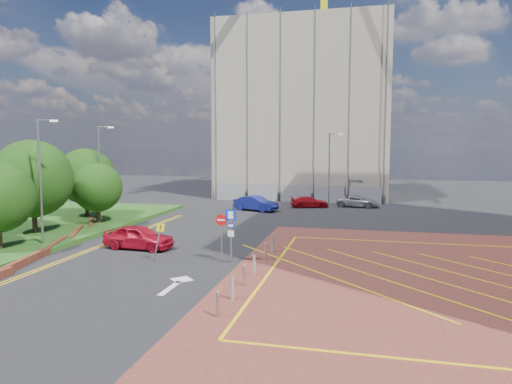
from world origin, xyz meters
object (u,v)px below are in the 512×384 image
(tree_c, at_px, (97,188))
(car_red_back, at_px, (309,202))
(lamp_back, at_px, (330,166))
(tree_d, at_px, (86,176))
(sign_cluster, at_px, (227,229))
(car_blue_back, at_px, (256,203))
(lamp_left_near, at_px, (41,176))
(tree_b, at_px, (33,179))
(car_red_left, at_px, (139,237))
(car_silver_back, at_px, (357,201))
(lamp_left_far, at_px, (100,168))
(warning_sign, at_px, (159,237))

(tree_c, distance_m, car_red_back, 22.14)
(lamp_back, bearing_deg, car_red_back, -127.56)
(tree_d, xyz_separation_m, sign_cluster, (16.80, -12.02, -1.92))
(lamp_back, bearing_deg, car_blue_back, -137.73)
(lamp_left_near, relative_size, lamp_back, 1.00)
(lamp_back, bearing_deg, tree_b, -130.41)
(car_red_left, xyz_separation_m, car_silver_back, (13.42, 23.85, -0.15))
(sign_cluster, bearing_deg, tree_b, 165.74)
(lamp_back, relative_size, car_silver_back, 1.80)
(tree_d, bearing_deg, tree_b, -82.87)
(car_red_left, distance_m, car_red_back, 23.86)
(tree_b, distance_m, car_blue_back, 21.16)
(tree_b, height_order, lamp_back, lamp_back)
(tree_b, bearing_deg, car_blue_back, 52.90)
(lamp_back, bearing_deg, lamp_left_far, -139.14)
(tree_c, distance_m, lamp_back, 25.19)
(tree_d, height_order, car_silver_back, tree_d)
(lamp_back, height_order, sign_cluster, lamp_back)
(tree_b, relative_size, lamp_left_far, 0.84)
(tree_c, relative_size, car_red_left, 1.08)
(tree_c, distance_m, lamp_left_far, 2.65)
(tree_b, distance_m, car_red_left, 10.02)
(car_red_left, relative_size, car_red_back, 1.12)
(lamp_left_far, xyz_separation_m, sign_cluster, (14.72, -11.02, -2.71))
(tree_d, height_order, lamp_left_near, lamp_left_near)
(car_blue_back, relative_size, car_red_back, 1.13)
(car_red_left, xyz_separation_m, car_red_back, (8.42, 22.32, -0.19))
(tree_d, bearing_deg, car_silver_back, 30.62)
(car_red_left, relative_size, car_blue_back, 0.99)
(warning_sign, bearing_deg, car_red_back, 77.25)
(tree_d, height_order, lamp_left_far, lamp_left_far)
(tree_d, xyz_separation_m, car_blue_back, (13.59, 8.64, -3.11))
(sign_cluster, relative_size, car_blue_back, 0.70)
(warning_sign, relative_size, car_silver_back, 0.51)
(lamp_left_near, distance_m, car_blue_back, 22.17)
(lamp_back, height_order, car_blue_back, lamp_back)
(car_red_left, distance_m, car_silver_back, 27.37)
(lamp_left_far, distance_m, car_red_left, 12.64)
(tree_b, relative_size, warning_sign, 2.99)
(tree_c, bearing_deg, car_silver_back, 39.47)
(tree_b, xyz_separation_m, lamp_left_near, (3.08, -3.00, 0.42))
(tree_b, bearing_deg, tree_c, 68.20)
(tree_c, bearing_deg, car_red_back, 44.69)
(lamp_left_near, relative_size, lamp_left_far, 1.00)
(lamp_back, distance_m, car_red_back, 4.95)
(lamp_left_far, relative_size, sign_cluster, 2.50)
(car_red_left, bearing_deg, lamp_left_far, 46.58)
(warning_sign, bearing_deg, tree_c, 135.68)
(lamp_left_near, xyz_separation_m, car_blue_back, (9.51, 19.64, -3.90))
(car_blue_back, bearing_deg, car_red_left, -170.40)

